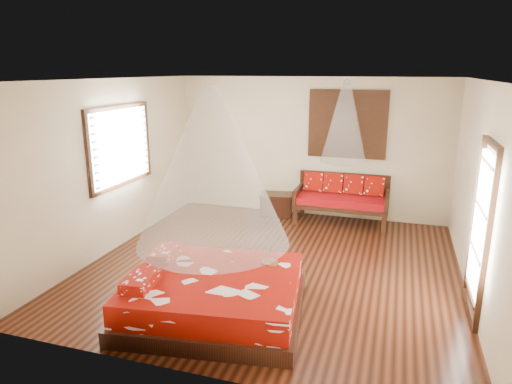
% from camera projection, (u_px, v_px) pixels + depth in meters
% --- Properties ---
extents(room, '(5.54, 5.54, 2.84)m').
position_uv_depth(room, '(274.00, 177.00, 6.70)').
color(room, black).
rests_on(room, ground).
extents(bed, '(2.34, 2.17, 0.64)m').
position_uv_depth(bed, '(214.00, 295.00, 5.62)').
color(bed, black).
rests_on(bed, floor).
extents(daybed, '(1.78, 0.79, 0.94)m').
position_uv_depth(daybed, '(342.00, 197.00, 8.91)').
color(daybed, black).
rests_on(daybed, floor).
extents(storage_chest, '(0.73, 0.58, 0.46)m').
position_uv_depth(storage_chest, '(276.00, 204.00, 9.44)').
color(storage_chest, black).
rests_on(storage_chest, floor).
extents(shutter_panel, '(1.52, 0.06, 1.32)m').
position_uv_depth(shutter_panel, '(348.00, 124.00, 8.86)').
color(shutter_panel, black).
rests_on(shutter_panel, wall_back).
extents(window_left, '(0.10, 1.74, 1.34)m').
position_uv_depth(window_left, '(121.00, 146.00, 7.59)').
color(window_left, black).
rests_on(window_left, wall_left).
extents(glazed_door, '(0.08, 1.02, 2.16)m').
position_uv_depth(glazed_door, '(480.00, 231.00, 5.44)').
color(glazed_door, black).
rests_on(glazed_door, floor).
extents(wine_tray, '(0.22, 0.22, 0.18)m').
position_uv_depth(wine_tray, '(270.00, 260.00, 5.90)').
color(wine_tray, brown).
rests_on(wine_tray, bed).
extents(mosquito_net_main, '(1.80, 1.80, 1.80)m').
position_uv_depth(mosquito_net_main, '(212.00, 168.00, 5.20)').
color(mosquito_net_main, white).
rests_on(mosquito_net_main, ceiling).
extents(mosquito_net_daybed, '(0.85, 0.85, 1.50)m').
position_uv_depth(mosquito_net_daybed, '(345.00, 122.00, 8.40)').
color(mosquito_net_daybed, white).
rests_on(mosquito_net_daybed, ceiling).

